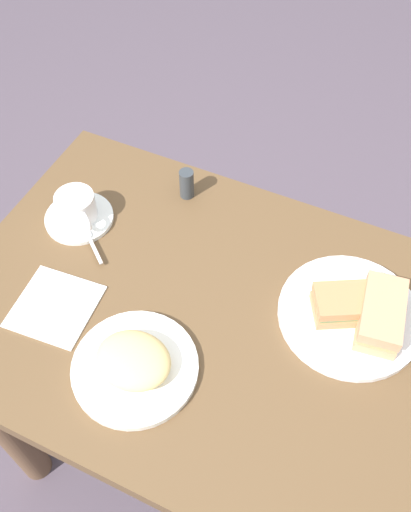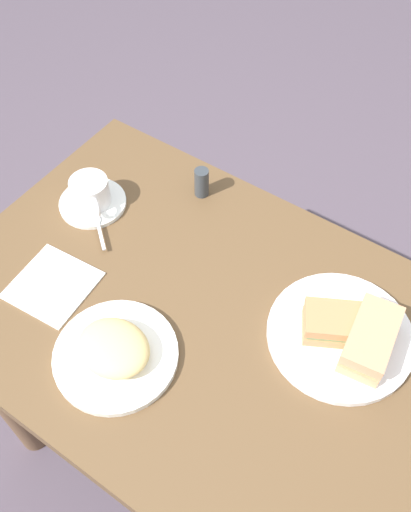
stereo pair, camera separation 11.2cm
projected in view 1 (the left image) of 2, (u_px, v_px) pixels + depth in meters
The scene contains 12 objects.
ground_plane at pixel (211, 446), 1.68m from camera, with size 6.00×6.00×0.00m, color #514551.
dining_table at pixel (213, 353), 1.20m from camera, with size 1.03×0.70×0.77m.
sandwich_plate at pixel (349, 315), 1.06m from camera, with size 0.27×0.27×0.01m, color white.
sandwich_front at pixel (349, 304), 1.04m from camera, with size 0.15×0.13×0.05m.
sandwich_back at pixel (381, 314), 1.02m from camera, with size 0.09×0.15×0.06m.
coffee_saucer at pixel (79, 218), 1.21m from camera, with size 0.15×0.15×0.01m, color white.
coffee_cup at pixel (76, 207), 1.18m from camera, with size 0.10×0.08×0.06m.
spoon at pixel (90, 240), 1.16m from camera, with size 0.08×0.07×0.01m.
side_plate at pixel (135, 367), 1.00m from camera, with size 0.23×0.23×0.01m, color white.
side_food_pile at pixel (133, 360), 0.97m from camera, with size 0.14×0.11×0.04m, color #E7C47A.
napkin at pixel (55, 306), 1.08m from camera, with size 0.15×0.15×0.00m, color white.
salt_shaker at pixel (187, 184), 1.23m from camera, with size 0.03×0.03×0.07m, color #33383D.
Camera 1 is at (0.22, -0.51, 1.69)m, focal length 39.26 mm.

